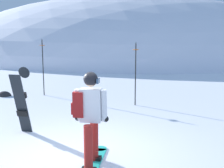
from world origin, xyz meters
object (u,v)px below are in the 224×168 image
object	(u,v)px
piste_marker_far	(43,64)
rock_small	(4,96)
piste_marker_near	(136,70)
spare_snowboard	(22,101)
snowboarder_main	(89,117)

from	to	relation	value
piste_marker_far	rock_small	bearing A→B (deg)	-160.18
rock_small	piste_marker_far	bearing A→B (deg)	19.82
piste_marker_near	rock_small	xyz separation A→B (m)	(-5.26, 0.29, -1.22)
spare_snowboard	piste_marker_near	bearing A→B (deg)	57.88
spare_snowboard	rock_small	xyz separation A→B (m)	(-3.08, 3.76, -0.81)
piste_marker_near	rock_small	size ratio (longest dim) A/B	3.95
piste_marker_near	piste_marker_far	bearing A→B (deg)	167.95
snowboarder_main	rock_small	xyz separation A→B (m)	(-5.17, 5.02, -0.92)
snowboarder_main	piste_marker_far	xyz separation A→B (m)	(-3.72, 5.55, 0.35)
rock_small	piste_marker_near	bearing A→B (deg)	-3.16
snowboarder_main	piste_marker_near	distance (m)	4.75
snowboarder_main	rock_small	size ratio (longest dim) A/B	3.38
rock_small	snowboarder_main	bearing A→B (deg)	-44.21
piste_marker_near	rock_small	distance (m)	5.40
piste_marker_near	piste_marker_far	world-z (taller)	piste_marker_far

